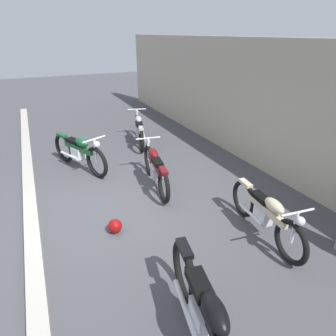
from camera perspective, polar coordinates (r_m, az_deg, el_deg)
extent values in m
plane|color=#47474C|center=(5.78, -10.24, -7.64)|extent=(40.00, 40.00, 0.00)
cube|color=#B2A893|center=(7.07, 21.02, 10.71)|extent=(18.00, 0.30, 3.03)
cube|color=#B7B2A8|center=(5.65, -25.59, -10.17)|extent=(18.00, 0.24, 0.12)
sphere|color=maroon|center=(5.06, -10.53, -11.34)|extent=(0.24, 0.24, 0.24)
torus|color=black|center=(6.85, -3.86, 1.68)|extent=(0.73, 0.20, 0.72)
torus|color=black|center=(5.69, -0.87, -3.54)|extent=(0.73, 0.20, 0.72)
cube|color=silver|center=(6.21, -2.40, -0.72)|extent=(0.34, 0.24, 0.28)
cube|color=#590F14|center=(6.18, -2.53, 0.79)|extent=(1.02, 0.26, 0.12)
ellipsoid|color=#590F14|center=(6.27, -2.96, 2.92)|extent=(0.46, 0.26, 0.20)
cube|color=black|center=(5.97, -2.14, 1.22)|extent=(0.42, 0.24, 0.08)
cube|color=#590F14|center=(5.53, -0.89, -0.50)|extent=(0.33, 0.17, 0.06)
cylinder|color=silver|center=(6.74, -3.92, 3.79)|extent=(0.06, 0.06, 0.54)
cylinder|color=silver|center=(6.65, -3.99, 5.96)|extent=(0.13, 0.57, 0.04)
sphere|color=silver|center=(6.75, -4.12, 5.39)|extent=(0.14, 0.14, 0.14)
cylinder|color=silver|center=(6.10, -0.85, -1.95)|extent=(0.69, 0.17, 0.06)
torus|color=black|center=(9.43, -6.11, 8.36)|extent=(0.72, 0.27, 0.73)
torus|color=black|center=(8.15, -5.31, 5.64)|extent=(0.72, 0.27, 0.73)
cube|color=silver|center=(8.73, -5.72, 7.12)|extent=(0.36, 0.27, 0.28)
cube|color=#ADADB2|center=(8.73, -5.79, 8.21)|extent=(1.01, 0.36, 0.12)
ellipsoid|color=#ADADB2|center=(8.85, -5.95, 9.65)|extent=(0.47, 0.31, 0.20)
cube|color=black|center=(8.52, -5.72, 8.69)|extent=(0.43, 0.28, 0.08)
cube|color=#ADADB2|center=(8.05, -5.41, 7.90)|extent=(0.34, 0.20, 0.06)
cylinder|color=silver|center=(9.35, -6.19, 9.96)|extent=(0.06, 0.06, 0.55)
cylinder|color=silver|center=(9.28, -6.27, 11.59)|extent=(0.18, 0.57, 0.04)
sphere|color=silver|center=(9.38, -6.28, 11.11)|extent=(0.14, 0.14, 0.14)
cylinder|color=silver|center=(8.58, -4.78, 6.32)|extent=(0.69, 0.24, 0.06)
torus|color=black|center=(6.84, -14.04, 1.08)|extent=(0.73, 0.40, 0.76)
torus|color=black|center=(7.96, -20.08, 3.77)|extent=(0.73, 0.40, 0.76)
cube|color=silver|center=(7.42, -17.53, 2.78)|extent=(0.39, 0.33, 0.29)
cube|color=#145128|center=(7.32, -17.48, 3.88)|extent=(1.02, 0.53, 0.13)
ellipsoid|color=#145128|center=(7.11, -16.84, 4.94)|extent=(0.50, 0.38, 0.21)
cube|color=black|center=(7.43, -18.41, 5.18)|extent=(0.46, 0.34, 0.08)
cube|color=#145128|center=(7.85, -20.47, 6.17)|extent=(0.36, 0.25, 0.06)
cylinder|color=silver|center=(6.73, -14.30, 3.30)|extent=(0.06, 0.06, 0.57)
cylinder|color=silver|center=(6.63, -14.56, 5.59)|extent=(0.28, 0.57, 0.04)
sphere|color=silver|center=(6.60, -14.04, 4.60)|extent=(0.15, 0.15, 0.15)
cylinder|color=silver|center=(7.56, -19.11, 2.36)|extent=(0.69, 0.35, 0.06)
torus|color=black|center=(3.84, 3.18, -19.86)|extent=(0.79, 0.24, 0.79)
cube|color=silver|center=(3.41, 7.04, -27.33)|extent=(0.38, 0.28, 0.30)
cube|color=black|center=(3.24, 7.60, -26.20)|extent=(1.11, 0.31, 0.13)
ellipsoid|color=black|center=(2.98, 9.37, -26.64)|extent=(0.51, 0.30, 0.22)
cube|color=black|center=(3.25, 6.40, -22.12)|extent=(0.46, 0.27, 0.09)
cube|color=black|center=(3.59, 3.32, -15.74)|extent=(0.36, 0.19, 0.06)
cylinder|color=silver|center=(3.56, 3.42, -25.94)|extent=(0.75, 0.20, 0.06)
torus|color=black|center=(4.67, 23.33, -13.45)|extent=(0.70, 0.17, 0.69)
torus|color=black|center=(5.48, 14.87, -5.89)|extent=(0.70, 0.17, 0.69)
cube|color=silver|center=(5.07, 18.44, -8.94)|extent=(0.32, 0.23, 0.27)
cube|color=beige|center=(4.96, 18.99, -7.77)|extent=(0.98, 0.21, 0.11)
ellipsoid|color=beige|center=(4.76, 20.47, -7.08)|extent=(0.44, 0.24, 0.19)
cube|color=black|center=(5.01, 18.06, -5.61)|extent=(0.40, 0.22, 0.08)
cube|color=beige|center=(5.32, 15.26, -2.93)|extent=(0.31, 0.15, 0.06)
cylinder|color=silver|center=(4.52, 23.90, -10.85)|extent=(0.05, 0.05, 0.52)
cylinder|color=silver|center=(4.38, 24.51, -8.08)|extent=(0.10, 0.55, 0.03)
sphere|color=silver|center=(4.39, 24.92, -9.61)|extent=(0.13, 0.13, 0.13)
cylinder|color=silver|center=(5.17, 16.10, -8.74)|extent=(0.66, 0.14, 0.06)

